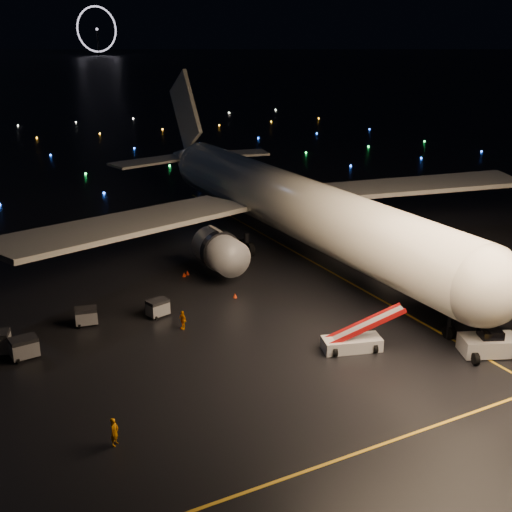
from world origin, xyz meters
The scene contains 15 objects.
lane_centre centered at (12.00, 15.00, 0.01)m, with size 0.25×80.00×0.02m, color gold.
lane_cross centered at (-5.00, -10.00, 0.01)m, with size 60.00×0.25×0.02m, color gold.
airliner centered at (11.46, 27.77, 9.40)m, with size 66.39×63.07×18.81m, color silver, non-canonical shape.
pushback_tug centered at (12.69, -4.46, 1.04)m, with size 4.39×2.30×2.09m, color silver.
belt_loader centered at (3.61, 1.11, 1.65)m, with size 6.81×1.86×3.30m, color silver, non-canonical shape.
crew_a centered at (-16.54, -2.45, 0.93)m, with size 0.68×0.44×1.86m, color orange.
crew_c centered at (-6.88, 10.91, 0.83)m, with size 0.97×0.40×1.66m, color orange.
safety_cone_0 centered at (0.02, 14.96, 0.23)m, with size 0.41×0.41×0.46m, color #EE380F.
safety_cone_1 centered at (-1.71, 22.79, 0.24)m, with size 0.42×0.42×0.48m, color #EE380F.
safety_cone_2 centered at (-2.20, 22.45, 0.23)m, with size 0.41×0.41×0.46m, color #EE380F.
ferris_wheel centered at (170.00, 720.00, 26.00)m, with size 50.00×4.00×52.00m, color black, non-canonical shape.
taxiway_lights centered at (0.00, 106.00, 0.18)m, with size 164.00×92.00×0.36m, color black, non-canonical shape.
baggage_cart_0 centered at (-7.89, 14.34, 0.77)m, with size 1.82×1.27×1.55m, color gray.
baggage_cart_1 centered at (-13.93, 15.49, 0.78)m, with size 1.83×1.28×1.56m, color gray.
baggage_cart_3 centered at (-19.63, 11.70, 0.85)m, with size 2.01×1.41×1.71m, color gray.
Camera 1 is at (-24.31, -35.89, 23.82)m, focal length 45.00 mm.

